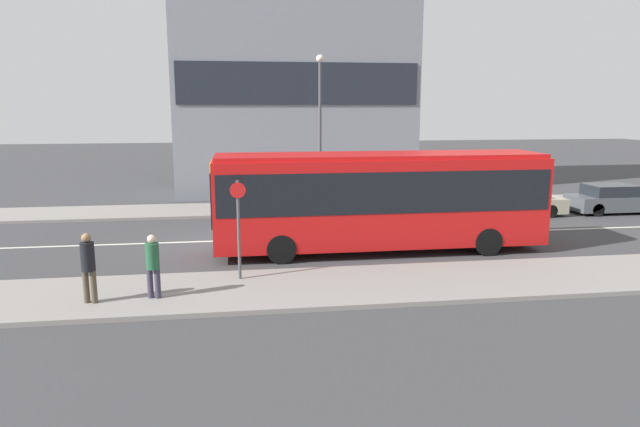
% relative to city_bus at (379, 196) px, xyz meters
% --- Properties ---
extents(ground_plane, '(120.00, 120.00, 0.00)m').
position_rel_city_bus_xyz_m(ground_plane, '(-5.44, 2.31, -1.96)').
color(ground_plane, '#3A3A3D').
extents(sidewalk_near, '(44.00, 3.50, 0.13)m').
position_rel_city_bus_xyz_m(sidewalk_near, '(-5.44, -3.94, -1.90)').
color(sidewalk_near, gray).
rests_on(sidewalk_near, ground_plane).
extents(sidewalk_far, '(44.00, 3.50, 0.13)m').
position_rel_city_bus_xyz_m(sidewalk_far, '(-5.44, 8.56, -1.90)').
color(sidewalk_far, gray).
rests_on(sidewalk_far, ground_plane).
extents(lane_centerline, '(41.80, 0.16, 0.01)m').
position_rel_city_bus_xyz_m(lane_centerline, '(-5.44, 2.31, -1.96)').
color(lane_centerline, silver).
rests_on(lane_centerline, ground_plane).
extents(city_bus, '(11.38, 2.57, 3.42)m').
position_rel_city_bus_xyz_m(city_bus, '(0.00, 0.00, 0.00)').
color(city_bus, red).
rests_on(city_bus, ground_plane).
extents(parked_car_0, '(4.53, 1.88, 1.35)m').
position_rel_city_bus_xyz_m(parked_car_0, '(7.81, 5.60, -1.33)').
color(parked_car_0, '#A39E84').
rests_on(parked_car_0, ground_plane).
extents(parked_car_1, '(3.93, 1.77, 1.35)m').
position_rel_city_bus_xyz_m(parked_car_1, '(12.75, 5.52, -1.33)').
color(parked_car_1, '#4C5156').
rests_on(parked_car_1, ground_plane).
extents(pedestrian_near_stop, '(0.34, 0.34, 1.80)m').
position_rel_city_bus_xyz_m(pedestrian_near_stop, '(-8.59, -4.54, -0.81)').
color(pedestrian_near_stop, '#4C4233').
rests_on(pedestrian_near_stop, sidewalk_near).
extents(pedestrian_down_pavement, '(0.34, 0.34, 1.67)m').
position_rel_city_bus_xyz_m(pedestrian_down_pavement, '(-7.05, -4.39, -0.89)').
color(pedestrian_down_pavement, '#383347').
rests_on(pedestrian_down_pavement, sidewalk_near).
extents(bus_stop_sign, '(0.44, 0.12, 2.85)m').
position_rel_city_bus_xyz_m(bus_stop_sign, '(-4.85, -3.04, -0.18)').
color(bus_stop_sign, '#4C4C51').
rests_on(bus_stop_sign, sidewalk_near).
extents(street_lamp, '(0.36, 0.36, 7.19)m').
position_rel_city_bus_xyz_m(street_lamp, '(-0.95, 7.61, 2.53)').
color(street_lamp, '#4C4C51').
rests_on(street_lamp, sidewalk_far).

